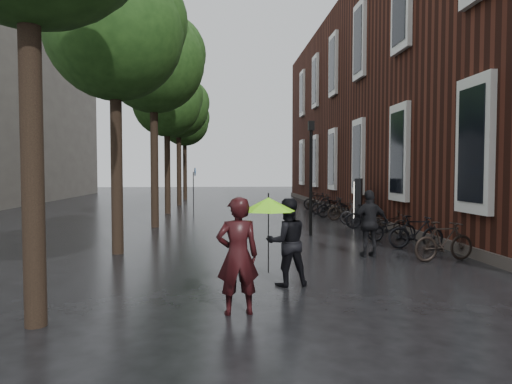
{
  "coord_description": "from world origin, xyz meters",
  "views": [
    {
      "loc": [
        -1.25,
        -5.97,
        2.33
      ],
      "look_at": [
        -0.18,
        7.32,
        1.7
      ],
      "focal_mm": 32.0,
      "sensor_mm": 36.0,
      "label": 1
    }
  ],
  "objects": [
    {
      "name": "ad_lightbox",
      "position": [
        4.64,
        12.96,
        1.0
      ],
      "size": [
        0.3,
        1.32,
        2.0
      ],
      "rotation": [
        0.0,
        0.0,
        -0.36
      ],
      "color": "black",
      "rests_on": "ground"
    },
    {
      "name": "person_burgundy",
      "position": [
        -0.96,
        1.33,
        0.96
      ],
      "size": [
        0.75,
        0.54,
        1.91
      ],
      "primitive_type": "imported",
      "rotation": [
        0.0,
        0.0,
        3.27
      ],
      "color": "black",
      "rests_on": "ground"
    },
    {
      "name": "street_trees",
      "position": [
        -3.99,
        15.91,
        6.34
      ],
      "size": [
        4.33,
        34.03,
        8.91
      ],
      "color": "black",
      "rests_on": "ground"
    },
    {
      "name": "parked_bicycles",
      "position": [
        4.57,
        13.43,
        0.49
      ],
      "size": [
        2.07,
        16.59,
        1.04
      ],
      "color": "black",
      "rests_on": "ground"
    },
    {
      "name": "brick_building",
      "position": [
        10.47,
        19.46,
        5.99
      ],
      "size": [
        10.2,
        33.2,
        12.0
      ],
      "color": "#38160F",
      "rests_on": "ground"
    },
    {
      "name": "lamp_post",
      "position": [
        2.01,
        10.11,
        2.48
      ],
      "size": [
        0.21,
        0.21,
        4.09
      ],
      "rotation": [
        0.0,
        0.0,
        -0.35
      ],
      "color": "black",
      "rests_on": "ground"
    },
    {
      "name": "ground",
      "position": [
        0.0,
        0.0,
        0.0
      ],
      "size": [
        120.0,
        120.0,
        0.0
      ],
      "primitive_type": "plane",
      "color": "black"
    },
    {
      "name": "lime_umbrella",
      "position": [
        -0.38,
        2.12,
        1.72
      ],
      "size": [
        0.97,
        0.97,
        1.44
      ],
      "rotation": [
        0.0,
        0.0,
        -0.03
      ],
      "color": "black",
      "rests_on": "ground"
    },
    {
      "name": "person_black",
      "position": [
        0.11,
        3.1,
        0.89
      ],
      "size": [
        0.95,
        0.79,
        1.77
      ],
      "primitive_type": "imported",
      "rotation": [
        0.0,
        0.0,
        3.29
      ],
      "color": "black",
      "rests_on": "ground"
    },
    {
      "name": "cycle_sign",
      "position": [
        -2.61,
        18.77,
        1.65
      ],
      "size": [
        0.13,
        0.45,
        2.49
      ],
      "rotation": [
        0.0,
        0.0,
        0.19
      ],
      "color": "#262628",
      "rests_on": "ground"
    },
    {
      "name": "pedestrian_walking",
      "position": [
        2.8,
        5.98,
        0.9
      ],
      "size": [
        1.09,
        0.53,
        1.81
      ],
      "primitive_type": "imported",
      "rotation": [
        0.0,
        0.0,
        3.23
      ],
      "color": "black",
      "rests_on": "ground"
    }
  ]
}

